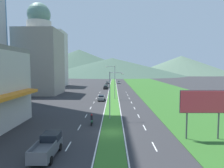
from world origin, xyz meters
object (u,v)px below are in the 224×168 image
(street_lamp_mid, at_px, (114,80))
(car_1, at_px, (107,83))
(car_0, at_px, (119,82))
(billboard_roadside, at_px, (203,103))
(car_2, at_px, (106,86))
(car_4, at_px, (101,98))
(street_lamp_near, at_px, (111,92))
(car_3, at_px, (106,87))
(pickup_truck_0, at_px, (47,146))
(motorcycle_rider, at_px, (92,120))

(street_lamp_mid, relative_size, car_1, 2.14)
(car_0, relative_size, car_1, 0.92)
(car_0, bearing_deg, billboard_roadside, 5.04)
(car_2, bearing_deg, car_4, -179.87)
(street_lamp_near, distance_m, street_lamp_mid, 23.50)
(street_lamp_near, height_order, car_3, street_lamp_near)
(car_1, bearing_deg, car_3, -179.63)
(billboard_roadside, xyz_separation_m, car_2, (-15.19, 68.72, -3.98))
(car_0, bearing_deg, car_1, -55.41)
(street_lamp_near, relative_size, car_1, 1.85)
(car_1, bearing_deg, street_lamp_mid, -176.15)
(street_lamp_mid, xyz_separation_m, billboard_roadside, (11.50, -33.82, -0.96))
(street_lamp_near, xyz_separation_m, pickup_truck_0, (-6.59, -15.25, -3.97))
(car_2, height_order, motorcycle_rider, motorcycle_rider)
(car_2, distance_m, car_4, 37.81)
(car_1, bearing_deg, car_0, -55.41)
(car_0, bearing_deg, pickup_truck_0, -5.71)
(car_1, xyz_separation_m, motorcycle_rider, (0.22, -84.68, -0.01))
(street_lamp_near, relative_size, car_4, 1.90)
(street_lamp_mid, xyz_separation_m, motorcycle_rider, (-3.64, -27.30, -4.94))
(car_3, xyz_separation_m, motorcycle_rider, (0.04, -56.08, -0.04))
(billboard_roadside, height_order, pickup_truck_0, billboard_roadside)
(car_2, xyz_separation_m, car_4, (0.09, -37.81, 0.05))
(car_3, bearing_deg, car_1, 0.37)
(street_lamp_near, relative_size, car_3, 1.82)
(street_lamp_near, relative_size, motorcycle_rider, 4.30)
(street_lamp_near, relative_size, car_0, 2.01)
(street_lamp_mid, distance_m, car_4, 6.73)
(car_0, distance_m, car_4, 65.37)
(billboard_roadside, distance_m, car_3, 64.52)
(street_lamp_near, xyz_separation_m, car_2, (-3.23, 58.38, -4.20))
(car_0, height_order, car_2, car_2)
(car_2, xyz_separation_m, car_3, (0.02, -6.13, 0.03))
(motorcycle_rider, bearing_deg, street_lamp_near, -39.75)
(car_2, height_order, car_3, car_3)
(car_3, bearing_deg, billboard_roadside, -166.37)
(motorcycle_rider, bearing_deg, billboard_roadside, -113.28)
(car_3, distance_m, motorcycle_rider, 56.08)
(street_lamp_mid, distance_m, car_1, 57.71)
(street_lamp_mid, relative_size, car_0, 2.33)
(car_0, bearing_deg, car_4, -5.83)
(street_lamp_near, height_order, car_4, street_lamp_near)
(car_1, distance_m, car_4, 60.28)
(billboard_roadside, xyz_separation_m, motorcycle_rider, (-15.14, 6.51, -3.99))
(car_0, xyz_separation_m, car_3, (-6.71, -33.35, 0.05))
(car_1, height_order, car_3, car_3)
(billboard_roadside, xyz_separation_m, pickup_truck_0, (-18.55, -4.92, -3.75))
(car_2, distance_m, pickup_truck_0, 73.71)
(car_3, bearing_deg, car_0, -11.37)
(car_1, bearing_deg, pickup_truck_0, 178.10)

